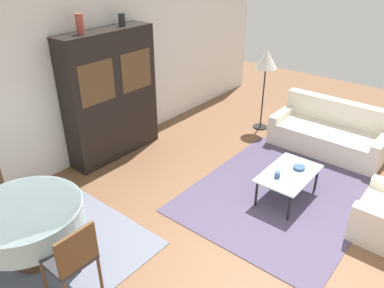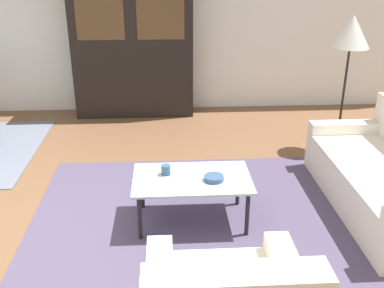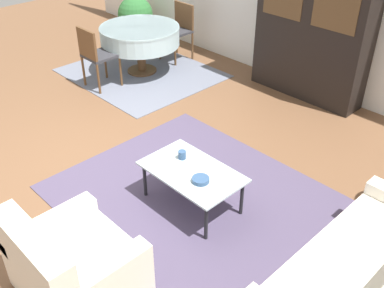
# 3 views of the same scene
# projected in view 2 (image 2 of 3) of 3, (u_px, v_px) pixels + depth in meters

# --- Properties ---
(ground_plane) EXTENTS (14.00, 14.00, 0.00)m
(ground_plane) POSITION_uv_depth(u_px,v_px,m) (53.00, 252.00, 3.60)
(ground_plane) COLOR brown
(wall_back) EXTENTS (10.00, 0.06, 2.70)m
(wall_back) POSITION_uv_depth(u_px,v_px,m) (98.00, 19.00, 6.41)
(wall_back) COLOR white
(wall_back) RESTS_ON ground_plane
(area_rug) EXTENTS (2.92, 2.34, 0.01)m
(area_rug) POSITION_uv_depth(u_px,v_px,m) (194.00, 215.00, 4.11)
(area_rug) COLOR #4C425B
(area_rug) RESTS_ON ground_plane
(coffee_table) EXTENTS (1.01, 0.62, 0.43)m
(coffee_table) POSITION_uv_depth(u_px,v_px,m) (192.00, 182.00, 3.87)
(coffee_table) COLOR black
(coffee_table) RESTS_ON area_rug
(display_cabinet) EXTENTS (1.68, 0.43, 2.15)m
(display_cabinet) POSITION_uv_depth(u_px,v_px,m) (133.00, 41.00, 6.30)
(display_cabinet) COLOR black
(display_cabinet) RESTS_ON ground_plane
(floor_lamp) EXTENTS (0.41, 0.41, 1.60)m
(floor_lamp) POSITION_uv_depth(u_px,v_px,m) (351.00, 36.00, 4.98)
(floor_lamp) COLOR black
(floor_lamp) RESTS_ON ground_plane
(cup) EXTENTS (0.08, 0.08, 0.09)m
(cup) POSITION_uv_depth(u_px,v_px,m) (166.00, 170.00, 3.89)
(cup) COLOR #33517A
(cup) RESTS_ON coffee_table
(bowl) EXTENTS (0.17, 0.17, 0.04)m
(bowl) POSITION_uv_depth(u_px,v_px,m) (214.00, 178.00, 3.80)
(bowl) COLOR #33517A
(bowl) RESTS_ON coffee_table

